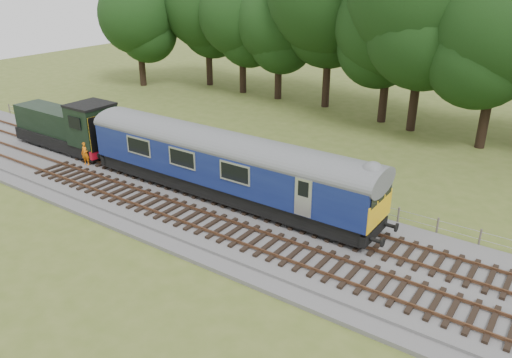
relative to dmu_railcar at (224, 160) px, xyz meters
The scene contains 9 objects.
ground 5.75m from the dmu_railcar, 15.84° to the right, with size 120.00×120.00×0.00m, color #4B5C22.
ballast 5.68m from the dmu_railcar, 15.84° to the right, with size 70.00×7.00×0.35m, color #4C4C4F.
track_north 5.40m from the dmu_railcar, ahead, with size 67.20×2.40×0.21m.
track_south 6.18m from the dmu_railcar, 31.30° to the right, with size 67.20×2.40×0.21m.
fence 6.38m from the dmu_railcar, 32.14° to the left, with size 64.00×0.12×1.00m, color #6B6054, non-canonical shape.
tree_line 21.34m from the dmu_railcar, 76.53° to the left, with size 70.00×8.00×18.00m, color black, non-canonical shape.
dmu_railcar is the anchor object (origin of this frame).
shunter_loco 13.94m from the dmu_railcar, behind, with size 8.91×2.60×3.38m.
worker 10.76m from the dmu_railcar, behind, with size 0.57×0.37×1.56m, color orange.
Camera 1 is at (11.09, -18.51, 12.47)m, focal length 35.00 mm.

